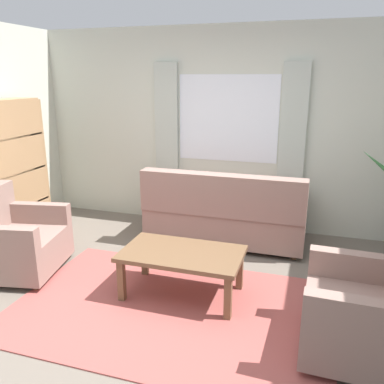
# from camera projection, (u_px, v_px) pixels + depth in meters

# --- Properties ---
(ground_plane) EXTENTS (6.24, 6.24, 0.00)m
(ground_plane) POSITION_uv_depth(u_px,v_px,m) (170.00, 309.00, 3.50)
(ground_plane) COLOR #6B6056
(wall_back) EXTENTS (5.32, 0.12, 2.60)m
(wall_back) POSITION_uv_depth(u_px,v_px,m) (228.00, 130.00, 5.21)
(wall_back) COLOR beige
(wall_back) RESTS_ON ground_plane
(window_with_curtains) EXTENTS (1.98, 0.07, 1.40)m
(window_with_curtains) POSITION_uv_depth(u_px,v_px,m) (227.00, 119.00, 5.09)
(window_with_curtains) COLOR white
(area_rug) EXTENTS (2.75, 1.80, 0.01)m
(area_rug) POSITION_uv_depth(u_px,v_px,m) (170.00, 308.00, 3.50)
(area_rug) COLOR #9E4C47
(area_rug) RESTS_ON ground_plane
(couch) EXTENTS (1.90, 0.82, 0.92)m
(couch) POSITION_uv_depth(u_px,v_px,m) (225.00, 214.00, 4.81)
(couch) COLOR gray
(couch) RESTS_ON ground_plane
(armchair_left) EXTENTS (0.97, 0.98, 0.88)m
(armchair_left) POSITION_uv_depth(u_px,v_px,m) (13.00, 240.00, 4.08)
(armchair_left) COLOR gray
(armchair_left) RESTS_ON ground_plane
(armchair_right) EXTENTS (0.85, 0.87, 0.88)m
(armchair_right) POSITION_uv_depth(u_px,v_px,m) (372.00, 312.00, 2.83)
(armchair_right) COLOR gray
(armchair_right) RESTS_ON ground_plane
(coffee_table) EXTENTS (1.10, 0.64, 0.44)m
(coffee_table) POSITION_uv_depth(u_px,v_px,m) (182.00, 257.00, 3.63)
(coffee_table) COLOR brown
(coffee_table) RESTS_ON ground_plane
(bookshelf) EXTENTS (0.30, 0.94, 1.72)m
(bookshelf) POSITION_uv_depth(u_px,v_px,m) (17.00, 177.00, 4.85)
(bookshelf) COLOR #A87F56
(bookshelf) RESTS_ON ground_plane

